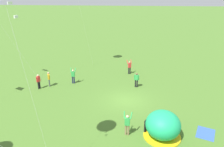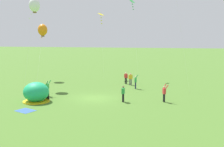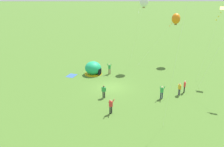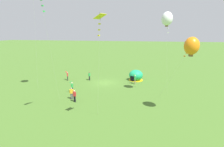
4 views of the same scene
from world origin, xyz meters
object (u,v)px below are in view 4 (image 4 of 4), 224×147
object	(u,v)px
person_near_tent	(89,76)
kite_white	(167,19)
popup_tent	(136,75)
kite_orange	(192,46)
kite_yellow	(100,21)
person_strolling	(72,93)
person_center_field	(135,79)
person_flying_kite	(72,87)
person_watching_sky	(67,76)
person_with_toddler	(75,95)

from	to	relation	value
person_near_tent	kite_white	xyz separation A→B (m)	(-13.43, 6.37, 10.13)
popup_tent	kite_orange	distance (m)	17.23
kite_yellow	person_strolling	bearing A→B (deg)	-47.54
popup_tent	person_center_field	size ratio (longest dim) A/B	1.49
person_near_tent	kite_orange	xyz separation A→B (m)	(-15.50, 12.39, 7.01)
person_flying_kite	person_center_field	bearing A→B (deg)	-144.01
person_center_field	person_near_tent	xyz separation A→B (m)	(9.02, -0.69, -0.03)
popup_tent	person_near_tent	distance (m)	9.20
person_center_field	person_near_tent	distance (m)	9.05
person_center_field	kite_orange	distance (m)	15.09
person_watching_sky	person_flying_kite	size ratio (longest dim) A/B	1.00
person_near_tent	person_strolling	size ratio (longest dim) A/B	1.00
popup_tent	person_strolling	size ratio (longest dim) A/B	1.63
person_with_toddler	person_strolling	distance (m)	1.21
person_near_tent	person_strolling	world-z (taller)	same
person_with_toddler	kite_yellow	xyz separation A→B (m)	(-5.36, 5.87, 9.32)
person_with_toddler	kite_white	world-z (taller)	kite_white
kite_orange	person_near_tent	bearing A→B (deg)	-38.64
person_flying_kite	kite_orange	bearing A→B (deg)	162.67
person_watching_sky	kite_white	size ratio (longest dim) A/B	0.16
person_with_toddler	person_near_tent	bearing A→B (deg)	-81.62
person_strolling	kite_yellow	bearing A→B (deg)	132.46
popup_tent	person_center_field	distance (m)	2.64
popup_tent	person_near_tent	size ratio (longest dim) A/B	1.63
popup_tent	person_flying_kite	distance (m)	13.23
person_center_field	person_watching_sky	world-z (taller)	same
person_center_field	kite_white	size ratio (longest dim) A/B	0.16
person_near_tent	person_flying_kite	bearing A→B (deg)	87.67
popup_tent	kite_white	xyz separation A→B (m)	(-4.44, 8.33, 10.10)
person_strolling	person_flying_kite	size ratio (longest dim) A/B	0.91
person_strolling	kite_yellow	size ratio (longest dim) A/B	0.16
person_strolling	kite_white	bearing A→B (deg)	-163.93
popup_tent	person_flying_kite	size ratio (longest dim) A/B	1.49
popup_tent	person_watching_sky	xyz separation A→B (m)	(13.22, 2.87, 0.00)
popup_tent	kite_yellow	world-z (taller)	kite_yellow
person_near_tent	person_strolling	xyz separation A→B (m)	(-0.78, 10.01, 0.00)
kite_orange	kite_white	xyz separation A→B (m)	(2.08, -6.02, 3.12)
person_flying_kite	person_strolling	bearing A→B (deg)	113.03
popup_tent	person_near_tent	xyz separation A→B (m)	(8.99, 1.95, -0.03)
person_watching_sky	kite_yellow	bearing A→B (deg)	125.22
person_near_tent	kite_white	distance (m)	17.99
kite_orange	person_flying_kite	bearing A→B (deg)	-17.33
kite_yellow	kite_white	bearing A→B (deg)	-121.88
person_with_toddler	popup_tent	bearing A→B (deg)	-119.87
person_strolling	kite_orange	size ratio (longest dim) A/B	0.19
kite_yellow	kite_white	world-z (taller)	kite_white
person_watching_sky	kite_yellow	distance (m)	21.51
person_strolling	person_flying_kite	world-z (taller)	person_flying_kite
person_with_toddler	person_watching_sky	world-z (taller)	person_watching_sky
person_center_field	person_watching_sky	bearing A→B (deg)	1.00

